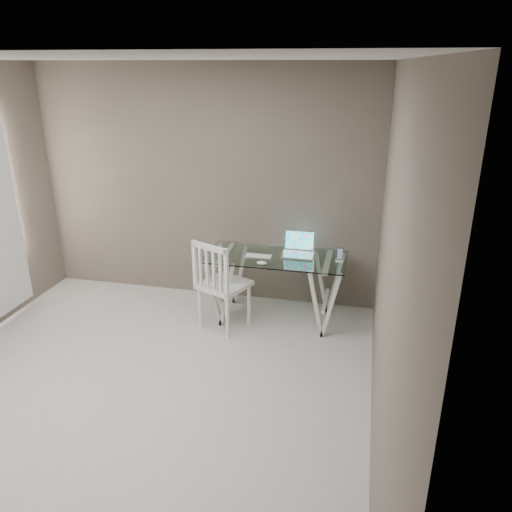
{
  "coord_description": "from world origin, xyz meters",
  "views": [
    {
      "loc": [
        1.82,
        -3.11,
        2.68
      ],
      "look_at": [
        0.78,
        1.47,
        0.85
      ],
      "focal_mm": 35.0,
      "sensor_mm": 36.0,
      "label": 1
    }
  ],
  "objects": [
    {
      "name": "desk",
      "position": [
        0.93,
        1.77,
        0.38
      ],
      "size": [
        1.5,
        0.7,
        0.75
      ],
      "color": "silver",
      "rests_on": "ground"
    },
    {
      "name": "laptop",
      "position": [
        1.15,
        1.89,
        0.8
      ],
      "size": [
        0.34,
        0.28,
        0.24
      ],
      "color": "silver",
      "rests_on": "desk"
    },
    {
      "name": "mouse",
      "position": [
        0.83,
        1.51,
        0.76
      ],
      "size": [
        0.11,
        0.06,
        0.03
      ],
      "primitive_type": "ellipsoid",
      "color": "white",
      "rests_on": "desk"
    },
    {
      "name": "room",
      "position": [
        -0.06,
        0.02,
        1.72
      ],
      "size": [
        4.5,
        4.52,
        2.71
      ],
      "color": "#B3B1AB",
      "rests_on": "ground"
    },
    {
      "name": "chair",
      "position": [
        0.4,
        1.4,
        0.55
      ],
      "size": [
        0.6,
        0.6,
        1.01
      ],
      "rotation": [
        0.0,
        0.0,
        -0.4
      ],
      "color": "white",
      "rests_on": "ground"
    },
    {
      "name": "keyboard",
      "position": [
        0.75,
        1.72,
        0.75
      ],
      "size": [
        0.3,
        0.13,
        0.01
      ],
      "primitive_type": "cube",
      "color": "silver",
      "rests_on": "desk"
    },
    {
      "name": "phone_dock",
      "position": [
        1.6,
        1.78,
        0.79
      ],
      "size": [
        0.08,
        0.08,
        0.14
      ],
      "color": "white",
      "rests_on": "desk"
    }
  ]
}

